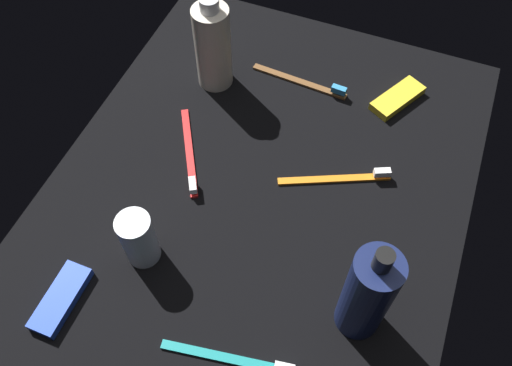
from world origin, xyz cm
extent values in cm
cube|color=black|center=(0.00, 0.00, -0.60)|extent=(84.00, 64.00, 1.20)
cylinder|color=#141E49|center=(13.58, 20.16, 8.57)|extent=(6.08, 6.08, 17.15)
cylinder|color=black|center=(13.58, 20.16, 18.55)|extent=(2.20, 2.20, 2.80)
cylinder|color=silver|center=(-19.93, -15.79, 7.78)|extent=(6.20, 6.20, 15.56)
cylinder|color=silver|center=(-19.93, -15.79, 16.66)|extent=(3.20, 3.20, 2.20)
cylinder|color=silver|center=(15.70, -11.38, 4.73)|extent=(4.91, 4.91, 9.46)
cube|color=orange|center=(-6.97, 10.63, 0.45)|extent=(8.66, 16.84, 0.90)
cube|color=white|center=(-10.12, 17.43, 1.50)|extent=(2.09, 2.82, 1.20)
cube|color=teal|center=(25.13, 5.99, 0.45)|extent=(4.20, 17.95, 0.90)
cube|color=red|center=(-3.36, -13.20, 0.45)|extent=(16.09, 10.22, 0.90)
cube|color=white|center=(3.09, -9.37, 1.50)|extent=(2.80, 2.27, 1.20)
cube|color=brown|center=(-24.96, -1.51, 0.45)|extent=(2.38, 18.04, 0.90)
cube|color=#338CCC|center=(-24.47, 5.97, 1.50)|extent=(1.27, 2.67, 1.20)
cube|color=yellow|center=(-27.07, 16.01, 0.75)|extent=(11.05, 8.45, 1.50)
cube|color=blue|center=(26.33, -18.55, 0.75)|extent=(10.41, 4.02, 1.50)
camera|label=1|loc=(41.22, 16.38, 71.28)|focal=37.50mm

